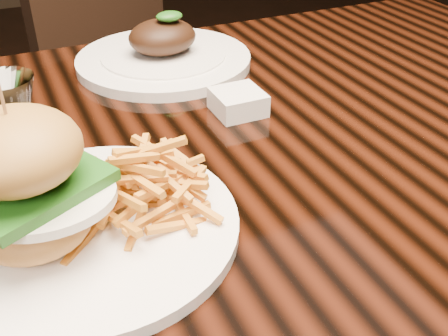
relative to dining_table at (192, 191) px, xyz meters
name	(u,v)px	position (x,y,z in m)	size (l,w,h in m)	color
dining_table	(192,191)	(0.00, 0.00, 0.00)	(1.60, 0.90, 0.75)	black
burger_plate	(81,194)	(-0.17, -0.13, 0.13)	(0.31, 0.31, 0.21)	white
ramekin	(238,102)	(0.10, 0.06, 0.09)	(0.07, 0.07, 0.03)	white
wine_glass	(12,118)	(-0.21, -0.06, 0.20)	(0.06, 0.06, 0.16)	white
far_dish	(164,55)	(0.06, 0.29, 0.10)	(0.31, 0.31, 0.10)	white
chair_far	(129,56)	(0.14, 0.88, -0.13)	(0.61, 0.61, 0.95)	black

